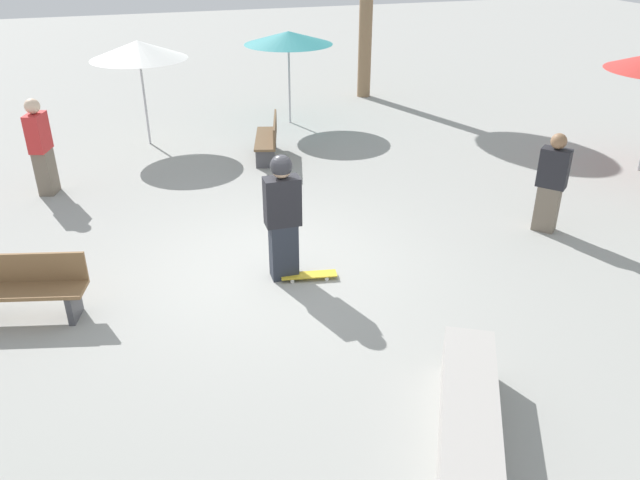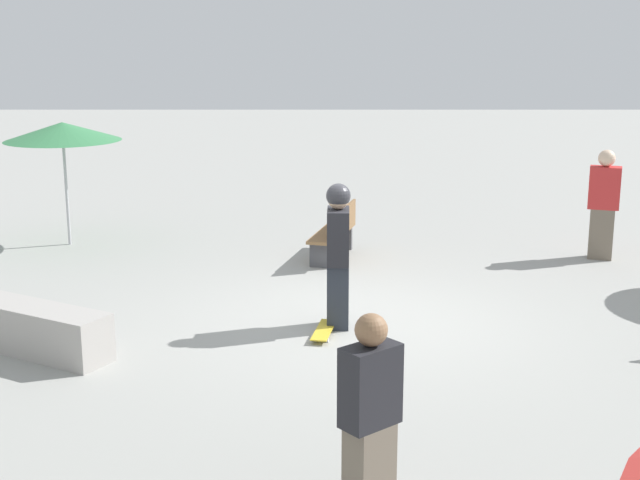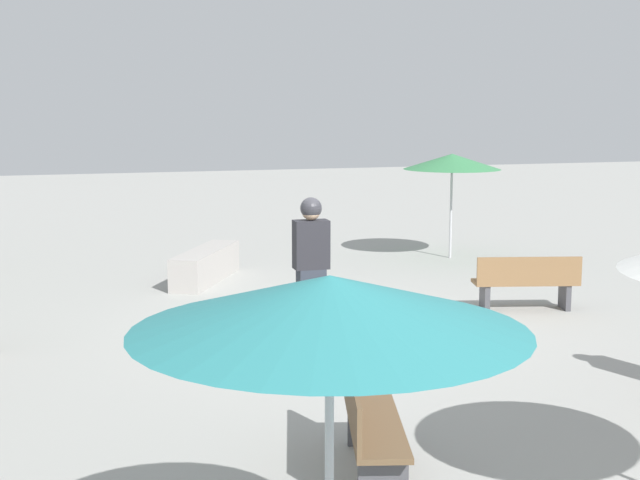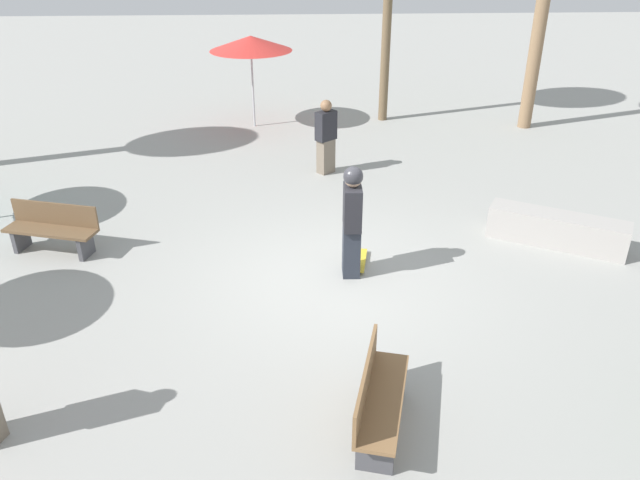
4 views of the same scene
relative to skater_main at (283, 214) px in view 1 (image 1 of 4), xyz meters
name	(u,v)px [view 1 (image 1 of 4)]	position (x,y,z in m)	size (l,w,h in m)	color
ground_plane	(271,270)	(0.24, 0.15, -0.99)	(60.00, 60.00, 0.00)	#9E9E99
skater_main	(283,214)	(0.00, 0.00, 0.00)	(0.30, 0.50, 1.84)	#282D38
skateboard	(309,275)	(-0.18, -0.32, -0.94)	(0.34, 0.82, 0.07)	gold
concrete_ledge	(468,422)	(-3.70, -0.85, -0.71)	(2.29, 1.60, 0.57)	#A8A39E
bench_near	(22,288)	(0.02, 3.43, -0.57)	(0.83, 1.66, 0.85)	#47474C
bench_far	(269,139)	(5.03, -1.01, -0.57)	(1.66, 0.85, 0.85)	#47474C
shade_umbrella_white	(138,50)	(6.79, 1.39, 1.11)	(2.10, 2.10, 2.30)	#B7B7BC
shade_umbrella_teal	(288,38)	(7.45, -2.15, 1.09)	(2.15, 2.15, 2.24)	#B7B7BC
bystander_watching	(41,147)	(4.38, 3.42, -0.10)	(0.55, 0.41, 1.80)	#726656
bystander_far	(551,183)	(0.15, -4.51, -0.17)	(0.51, 0.48, 1.66)	#726656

